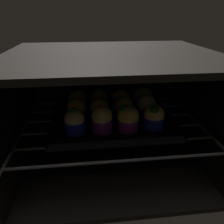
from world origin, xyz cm
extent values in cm
cube|color=black|center=(0.00, 22.00, -0.75)|extent=(59.00, 47.00, 1.50)
cube|color=black|center=(0.00, 22.00, 34.75)|extent=(59.00, 47.00, 1.50)
cube|color=black|center=(0.00, 44.75, 17.00)|extent=(59.00, 1.50, 34.00)
cube|color=black|center=(-28.75, 22.00, 17.00)|extent=(1.50, 47.00, 34.00)
cube|color=black|center=(28.75, 22.00, 17.00)|extent=(1.50, 47.00, 34.00)
cylinder|color=#4C494C|center=(0.00, 3.00, 13.60)|extent=(54.00, 0.80, 0.80)
cylinder|color=#4C494C|center=(0.00, 10.60, 13.60)|extent=(54.00, 0.80, 0.80)
cylinder|color=#4C494C|center=(0.00, 18.20, 13.60)|extent=(54.00, 0.80, 0.80)
cylinder|color=#4C494C|center=(0.00, 25.80, 13.60)|extent=(54.00, 0.80, 0.80)
cylinder|color=#4C494C|center=(0.00, 33.40, 13.60)|extent=(54.00, 0.80, 0.80)
cylinder|color=#4C494C|center=(0.00, 41.00, 13.60)|extent=(54.00, 0.80, 0.80)
cylinder|color=#4C494C|center=(-27.00, 22.00, 13.60)|extent=(0.80, 42.00, 0.80)
cylinder|color=#4C494C|center=(27.00, 22.00, 13.60)|extent=(0.80, 42.00, 0.80)
cube|color=black|center=(0.00, 22.63, 14.60)|extent=(36.54, 29.14, 1.20)
cube|color=black|center=(0.00, 8.46, 15.70)|extent=(36.54, 0.80, 1.00)
cube|color=black|center=(0.00, 36.80, 15.70)|extent=(36.54, 0.80, 1.00)
cube|color=black|center=(-17.87, 22.63, 15.70)|extent=(0.80, 29.14, 1.00)
cube|color=black|center=(17.87, 22.63, 15.70)|extent=(0.80, 29.14, 1.00)
cylinder|color=#1928B7|center=(-11.15, 15.34, 16.93)|extent=(5.78, 5.78, 3.46)
sphere|color=#E0CC7A|center=(-11.15, 15.34, 19.08)|extent=(5.51, 5.51, 5.51)
sphere|color=#1E6023|center=(-11.14, 15.33, 21.37)|extent=(2.26, 2.26, 2.26)
cylinder|color=#7A238C|center=(-3.62, 15.16, 16.93)|extent=(5.78, 5.78, 3.46)
sphere|color=#DBBC60|center=(-3.62, 15.16, 19.76)|extent=(5.67, 5.67, 5.67)
cylinder|color=#7A238C|center=(3.65, 15.02, 16.93)|extent=(5.78, 5.78, 3.46)
sphere|color=gold|center=(3.65, 15.02, 19.35)|extent=(6.05, 6.05, 6.05)
sphere|color=#19511E|center=(2.52, 15.05, 21.43)|extent=(2.42, 2.42, 2.42)
cylinder|color=#1928B7|center=(11.19, 15.40, 16.93)|extent=(5.78, 5.78, 3.46)
sphere|color=#DBBC60|center=(11.19, 15.40, 19.22)|extent=(5.82, 5.82, 5.82)
sphere|color=#19511E|center=(10.73, 14.17, 21.20)|extent=(2.53, 2.53, 2.53)
cylinder|color=#1928B7|center=(-10.82, 22.44, 16.93)|extent=(5.78, 5.78, 3.46)
sphere|color=gold|center=(-10.82, 22.44, 19.63)|extent=(5.52, 5.52, 5.52)
cylinder|color=#0C8C84|center=(-3.89, 22.68, 16.93)|extent=(5.78, 5.78, 3.46)
sphere|color=gold|center=(-3.89, 22.68, 19.16)|extent=(5.70, 5.70, 5.70)
cylinder|color=#1928B7|center=(3.51, 22.38, 16.93)|extent=(5.78, 5.78, 3.46)
sphere|color=gold|center=(3.51, 22.38, 19.23)|extent=(5.91, 5.91, 5.91)
sphere|color=#19511E|center=(3.57, 22.36, 20.92)|extent=(1.62, 1.62, 1.62)
cylinder|color=#1928B7|center=(10.81, 22.43, 16.93)|extent=(5.78, 5.78, 3.46)
sphere|color=#E0CC7A|center=(10.81, 22.43, 19.58)|extent=(5.90, 5.90, 5.90)
sphere|color=#28702D|center=(10.88, 22.48, 21.75)|extent=(1.62, 1.62, 1.62)
cylinder|color=#0C8C84|center=(-10.72, 30.18, 16.93)|extent=(5.78, 5.78, 3.46)
sphere|color=#DBBC60|center=(-10.72, 30.18, 19.27)|extent=(6.08, 6.08, 6.08)
sphere|color=#19511E|center=(-10.70, 30.06, 20.98)|extent=(1.72, 1.72, 1.72)
cylinder|color=#1928B7|center=(-3.64, 30.31, 16.93)|extent=(5.78, 5.78, 3.46)
sphere|color=gold|center=(-3.64, 30.31, 19.11)|extent=(5.87, 5.87, 5.87)
cylinder|color=red|center=(3.80, 29.94, 16.93)|extent=(5.78, 5.78, 3.46)
sphere|color=gold|center=(3.80, 29.94, 19.23)|extent=(5.90, 5.90, 5.90)
sphere|color=#1E6023|center=(3.81, 30.80, 21.28)|extent=(2.10, 2.10, 2.10)
cylinder|color=red|center=(11.44, 29.71, 16.93)|extent=(5.78, 5.78, 3.46)
sphere|color=gold|center=(11.44, 29.71, 19.38)|extent=(6.33, 6.33, 6.33)
camera|label=1|loc=(-6.91, -37.67, 45.65)|focal=34.55mm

